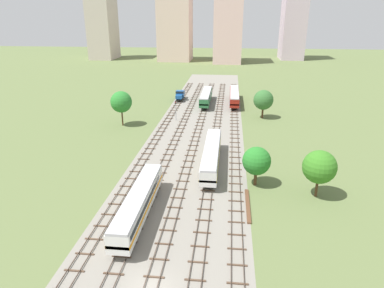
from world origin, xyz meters
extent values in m
plane|color=#5B6B3D|center=(0.00, 56.00, 0.00)|extent=(480.00, 480.00, 0.00)
cube|color=gray|center=(0.00, 56.00, 0.00)|extent=(22.56, 176.00, 0.01)
cube|color=#47382D|center=(-10.00, 57.00, 0.22)|extent=(0.07, 126.00, 0.15)
cube|color=#47382D|center=(-8.56, 57.00, 0.22)|extent=(0.07, 126.00, 0.15)
cube|color=brown|center=(-9.28, 1.50, 0.07)|extent=(2.40, 0.22, 0.14)
cube|color=brown|center=(-9.28, 4.50, 0.07)|extent=(2.40, 0.22, 0.14)
cube|color=brown|center=(-9.28, 7.50, 0.07)|extent=(2.40, 0.22, 0.14)
cube|color=brown|center=(-9.28, 10.50, 0.07)|extent=(2.40, 0.22, 0.14)
cube|color=brown|center=(-9.28, 13.50, 0.07)|extent=(2.40, 0.22, 0.14)
cube|color=brown|center=(-9.28, 16.50, 0.07)|extent=(2.40, 0.22, 0.14)
cube|color=brown|center=(-9.28, 19.50, 0.07)|extent=(2.40, 0.22, 0.14)
cube|color=brown|center=(-9.28, 22.50, 0.07)|extent=(2.40, 0.22, 0.14)
cube|color=brown|center=(-9.28, 25.50, 0.07)|extent=(2.40, 0.22, 0.14)
cube|color=brown|center=(-9.28, 28.50, 0.07)|extent=(2.40, 0.22, 0.14)
cube|color=brown|center=(-9.28, 31.50, 0.07)|extent=(2.40, 0.22, 0.14)
cube|color=brown|center=(-9.28, 34.50, 0.07)|extent=(2.40, 0.22, 0.14)
cube|color=brown|center=(-9.28, 37.50, 0.07)|extent=(2.40, 0.22, 0.14)
cube|color=brown|center=(-9.28, 40.50, 0.07)|extent=(2.40, 0.22, 0.14)
cube|color=brown|center=(-9.28, 43.50, 0.07)|extent=(2.40, 0.22, 0.14)
cube|color=brown|center=(-9.28, 46.50, 0.07)|extent=(2.40, 0.22, 0.14)
cube|color=brown|center=(-9.28, 49.50, 0.07)|extent=(2.40, 0.22, 0.14)
cube|color=brown|center=(-9.28, 52.50, 0.07)|extent=(2.40, 0.22, 0.14)
cube|color=brown|center=(-9.28, 55.50, 0.07)|extent=(2.40, 0.22, 0.14)
cube|color=brown|center=(-9.28, 58.50, 0.07)|extent=(2.40, 0.22, 0.14)
cube|color=brown|center=(-9.28, 61.50, 0.07)|extent=(2.40, 0.22, 0.14)
cube|color=brown|center=(-9.28, 64.50, 0.07)|extent=(2.40, 0.22, 0.14)
cube|color=brown|center=(-9.28, 67.50, 0.07)|extent=(2.40, 0.22, 0.14)
cube|color=brown|center=(-9.28, 70.50, 0.07)|extent=(2.40, 0.22, 0.14)
cube|color=brown|center=(-9.28, 73.50, 0.07)|extent=(2.40, 0.22, 0.14)
cube|color=brown|center=(-9.28, 76.50, 0.07)|extent=(2.40, 0.22, 0.14)
cube|color=brown|center=(-9.28, 79.50, 0.07)|extent=(2.40, 0.22, 0.14)
cube|color=brown|center=(-9.28, 82.50, 0.07)|extent=(2.40, 0.22, 0.14)
cube|color=brown|center=(-9.28, 85.50, 0.07)|extent=(2.40, 0.22, 0.14)
cube|color=brown|center=(-9.28, 88.50, 0.07)|extent=(2.40, 0.22, 0.14)
cube|color=brown|center=(-9.28, 91.50, 0.07)|extent=(2.40, 0.22, 0.14)
cube|color=brown|center=(-9.28, 94.50, 0.07)|extent=(2.40, 0.22, 0.14)
cube|color=brown|center=(-9.28, 97.50, 0.07)|extent=(2.40, 0.22, 0.14)
cube|color=brown|center=(-9.28, 100.50, 0.07)|extent=(2.40, 0.22, 0.14)
cube|color=brown|center=(-9.28, 103.50, 0.07)|extent=(2.40, 0.22, 0.14)
cube|color=brown|center=(-9.28, 106.50, 0.07)|extent=(2.40, 0.22, 0.14)
cube|color=brown|center=(-9.28, 109.50, 0.07)|extent=(2.40, 0.22, 0.14)
cube|color=brown|center=(-9.28, 112.50, 0.07)|extent=(2.40, 0.22, 0.14)
cube|color=brown|center=(-9.28, 115.50, 0.07)|extent=(2.40, 0.22, 0.14)
cube|color=brown|center=(-9.28, 118.50, 0.07)|extent=(2.40, 0.22, 0.14)
cube|color=#47382D|center=(-5.36, 57.00, 0.22)|extent=(0.07, 126.00, 0.15)
cube|color=#47382D|center=(-3.92, 57.00, 0.22)|extent=(0.07, 126.00, 0.15)
cube|color=brown|center=(-4.64, 1.50, 0.07)|extent=(2.40, 0.22, 0.14)
cube|color=brown|center=(-4.64, 4.50, 0.07)|extent=(2.40, 0.22, 0.14)
cube|color=brown|center=(-4.64, 7.50, 0.07)|extent=(2.40, 0.22, 0.14)
cube|color=brown|center=(-4.64, 10.50, 0.07)|extent=(2.40, 0.22, 0.14)
cube|color=brown|center=(-4.64, 13.50, 0.07)|extent=(2.40, 0.22, 0.14)
cube|color=brown|center=(-4.64, 16.50, 0.07)|extent=(2.40, 0.22, 0.14)
cube|color=brown|center=(-4.64, 19.50, 0.07)|extent=(2.40, 0.22, 0.14)
cube|color=brown|center=(-4.64, 22.50, 0.07)|extent=(2.40, 0.22, 0.14)
cube|color=brown|center=(-4.64, 25.50, 0.07)|extent=(2.40, 0.22, 0.14)
cube|color=brown|center=(-4.64, 28.50, 0.07)|extent=(2.40, 0.22, 0.14)
cube|color=brown|center=(-4.64, 31.50, 0.07)|extent=(2.40, 0.22, 0.14)
cube|color=brown|center=(-4.64, 34.50, 0.07)|extent=(2.40, 0.22, 0.14)
cube|color=brown|center=(-4.64, 37.50, 0.07)|extent=(2.40, 0.22, 0.14)
cube|color=brown|center=(-4.64, 40.50, 0.07)|extent=(2.40, 0.22, 0.14)
cube|color=brown|center=(-4.64, 43.50, 0.07)|extent=(2.40, 0.22, 0.14)
cube|color=brown|center=(-4.64, 46.50, 0.07)|extent=(2.40, 0.22, 0.14)
cube|color=brown|center=(-4.64, 49.50, 0.07)|extent=(2.40, 0.22, 0.14)
cube|color=brown|center=(-4.64, 52.50, 0.07)|extent=(2.40, 0.22, 0.14)
cube|color=brown|center=(-4.64, 55.50, 0.07)|extent=(2.40, 0.22, 0.14)
cube|color=brown|center=(-4.64, 58.50, 0.07)|extent=(2.40, 0.22, 0.14)
cube|color=brown|center=(-4.64, 61.50, 0.07)|extent=(2.40, 0.22, 0.14)
cube|color=brown|center=(-4.64, 64.50, 0.07)|extent=(2.40, 0.22, 0.14)
cube|color=brown|center=(-4.64, 67.50, 0.07)|extent=(2.40, 0.22, 0.14)
cube|color=brown|center=(-4.64, 70.50, 0.07)|extent=(2.40, 0.22, 0.14)
cube|color=brown|center=(-4.64, 73.50, 0.07)|extent=(2.40, 0.22, 0.14)
cube|color=brown|center=(-4.64, 76.50, 0.07)|extent=(2.40, 0.22, 0.14)
cube|color=brown|center=(-4.64, 79.50, 0.07)|extent=(2.40, 0.22, 0.14)
cube|color=brown|center=(-4.64, 82.50, 0.07)|extent=(2.40, 0.22, 0.14)
cube|color=brown|center=(-4.64, 85.50, 0.07)|extent=(2.40, 0.22, 0.14)
cube|color=brown|center=(-4.64, 88.50, 0.07)|extent=(2.40, 0.22, 0.14)
cube|color=brown|center=(-4.64, 91.50, 0.07)|extent=(2.40, 0.22, 0.14)
cube|color=brown|center=(-4.64, 94.50, 0.07)|extent=(2.40, 0.22, 0.14)
cube|color=brown|center=(-4.64, 97.50, 0.07)|extent=(2.40, 0.22, 0.14)
cube|color=brown|center=(-4.64, 100.50, 0.07)|extent=(2.40, 0.22, 0.14)
cube|color=brown|center=(-4.64, 103.50, 0.07)|extent=(2.40, 0.22, 0.14)
cube|color=brown|center=(-4.64, 106.50, 0.07)|extent=(2.40, 0.22, 0.14)
cube|color=brown|center=(-4.64, 109.50, 0.07)|extent=(2.40, 0.22, 0.14)
cube|color=brown|center=(-4.64, 112.50, 0.07)|extent=(2.40, 0.22, 0.14)
cube|color=brown|center=(-4.64, 115.50, 0.07)|extent=(2.40, 0.22, 0.14)
cube|color=brown|center=(-4.64, 118.50, 0.07)|extent=(2.40, 0.22, 0.14)
cube|color=#47382D|center=(-0.72, 57.00, 0.22)|extent=(0.07, 126.00, 0.15)
cube|color=#47382D|center=(0.72, 57.00, 0.22)|extent=(0.07, 126.00, 0.15)
cube|color=brown|center=(0.00, 1.50, 0.07)|extent=(2.40, 0.22, 0.14)
cube|color=brown|center=(0.00, 4.50, 0.07)|extent=(2.40, 0.22, 0.14)
cube|color=brown|center=(0.00, 7.50, 0.07)|extent=(2.40, 0.22, 0.14)
cube|color=brown|center=(0.00, 10.50, 0.07)|extent=(2.40, 0.22, 0.14)
cube|color=brown|center=(0.00, 13.50, 0.07)|extent=(2.40, 0.22, 0.14)
cube|color=brown|center=(0.00, 16.50, 0.07)|extent=(2.40, 0.22, 0.14)
cube|color=brown|center=(0.00, 19.50, 0.07)|extent=(2.40, 0.22, 0.14)
cube|color=brown|center=(0.00, 22.50, 0.07)|extent=(2.40, 0.22, 0.14)
cube|color=brown|center=(0.00, 25.50, 0.07)|extent=(2.40, 0.22, 0.14)
cube|color=brown|center=(0.00, 28.50, 0.07)|extent=(2.40, 0.22, 0.14)
cube|color=brown|center=(0.00, 31.50, 0.07)|extent=(2.40, 0.22, 0.14)
cube|color=brown|center=(0.00, 34.50, 0.07)|extent=(2.40, 0.22, 0.14)
cube|color=brown|center=(0.00, 37.50, 0.07)|extent=(2.40, 0.22, 0.14)
cube|color=brown|center=(0.00, 40.50, 0.07)|extent=(2.40, 0.22, 0.14)
cube|color=brown|center=(0.00, 43.50, 0.07)|extent=(2.40, 0.22, 0.14)
cube|color=brown|center=(0.00, 46.50, 0.07)|extent=(2.40, 0.22, 0.14)
cube|color=brown|center=(0.00, 49.50, 0.07)|extent=(2.40, 0.22, 0.14)
cube|color=brown|center=(0.00, 52.50, 0.07)|extent=(2.40, 0.22, 0.14)
cube|color=brown|center=(0.00, 55.50, 0.07)|extent=(2.40, 0.22, 0.14)
cube|color=brown|center=(0.00, 58.50, 0.07)|extent=(2.40, 0.22, 0.14)
cube|color=brown|center=(0.00, 61.50, 0.07)|extent=(2.40, 0.22, 0.14)
cube|color=brown|center=(0.00, 64.50, 0.07)|extent=(2.40, 0.22, 0.14)
cube|color=brown|center=(0.00, 67.50, 0.07)|extent=(2.40, 0.22, 0.14)
cube|color=brown|center=(0.00, 70.50, 0.07)|extent=(2.40, 0.22, 0.14)
cube|color=brown|center=(0.00, 73.50, 0.07)|extent=(2.40, 0.22, 0.14)
cube|color=brown|center=(0.00, 76.50, 0.07)|extent=(2.40, 0.22, 0.14)
cube|color=brown|center=(0.00, 79.50, 0.07)|extent=(2.40, 0.22, 0.14)
cube|color=brown|center=(0.00, 82.50, 0.07)|extent=(2.40, 0.22, 0.14)
cube|color=brown|center=(0.00, 85.50, 0.07)|extent=(2.40, 0.22, 0.14)
cube|color=brown|center=(0.00, 88.50, 0.07)|extent=(2.40, 0.22, 0.14)
cube|color=brown|center=(0.00, 91.50, 0.07)|extent=(2.40, 0.22, 0.14)
cube|color=brown|center=(0.00, 94.50, 0.07)|extent=(2.40, 0.22, 0.14)
cube|color=brown|center=(0.00, 97.50, 0.07)|extent=(2.40, 0.22, 0.14)
cube|color=brown|center=(0.00, 100.50, 0.07)|extent=(2.40, 0.22, 0.14)
cube|color=brown|center=(0.00, 103.50, 0.07)|extent=(2.40, 0.22, 0.14)
cube|color=brown|center=(0.00, 106.50, 0.07)|extent=(2.40, 0.22, 0.14)
cube|color=brown|center=(0.00, 109.50, 0.07)|extent=(2.40, 0.22, 0.14)
cube|color=brown|center=(0.00, 112.50, 0.07)|extent=(2.40, 0.22, 0.14)
cube|color=brown|center=(0.00, 115.50, 0.07)|extent=(2.40, 0.22, 0.14)
cube|color=brown|center=(0.00, 118.50, 0.07)|extent=(2.40, 0.22, 0.14)
cube|color=#47382D|center=(3.92, 57.00, 0.22)|extent=(0.07, 126.00, 0.15)
cube|color=#47382D|center=(5.36, 57.00, 0.22)|extent=(0.07, 126.00, 0.15)
cube|color=brown|center=(4.64, 1.50, 0.07)|extent=(2.40, 0.22, 0.14)
cube|color=brown|center=(4.64, 4.50, 0.07)|extent=(2.40, 0.22, 0.14)
cube|color=brown|center=(4.64, 7.50, 0.07)|extent=(2.40, 0.22, 0.14)
cube|color=brown|center=(4.64, 10.50, 0.07)|extent=(2.40, 0.22, 0.14)
cube|color=brown|center=(4.64, 13.50, 0.07)|extent=(2.40, 0.22, 0.14)
cube|color=brown|center=(4.64, 16.50, 0.07)|extent=(2.40, 0.22, 0.14)
cube|color=brown|center=(4.64, 19.50, 0.07)|extent=(2.40, 0.22, 0.14)
cube|color=brown|center=(4.64, 22.50, 0.07)|extent=(2.40, 0.22, 0.14)
cube|color=brown|center=(4.64, 25.50, 0.07)|extent=(2.40, 0.22, 0.14)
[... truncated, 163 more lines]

